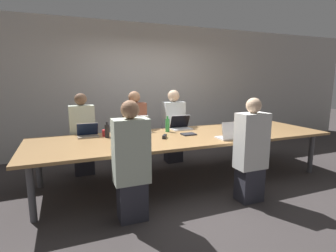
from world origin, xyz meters
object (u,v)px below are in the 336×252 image
Objects in this scene: laptop_far_left at (88,133)px; laptop_near_midright at (230,134)px; laptop_near_left at (126,145)px; laptop_far_midleft at (139,127)px; bottle_far_left at (107,131)px; person_near_left at (131,164)px; person_far_center at (173,127)px; stapler at (165,137)px; bottle_far_center at (167,125)px; person_near_midright at (251,152)px; person_far_midleft at (135,130)px; person_far_left at (83,136)px; cup_far_left at (105,133)px; laptop_far_center at (181,125)px.

laptop_near_midright is (1.94, -0.95, 0.01)m from laptop_far_left.
laptop_near_left is at bearing -70.20° from laptop_far_left.
laptop_far_midleft is at bearing 4.19° from laptop_far_left.
laptop_near_left is (0.09, -0.83, -0.03)m from bottle_far_left.
person_far_center is at bearing -125.33° from person_near_left.
laptop_near_left reaches higher than stapler.
person_far_center reaches higher than bottle_far_center.
person_far_center is at bearing -81.83° from person_near_midright.
laptop_far_midleft is 0.48m from person_far_midleft.
person_far_left reaches higher than person_near_midright.
person_far_center is 5.28× the size of bottle_far_center.
bottle_far_center is (1.02, 0.08, 0.01)m from bottle_far_left.
bottle_far_left is at bearing -86.37° from person_near_left.
laptop_far_midleft is at bearing -42.44° from laptop_near_midright.
person_far_left is 0.57m from cup_far_left.
laptop_far_left is at bearing -163.82° from person_far_center.
laptop_far_left is 2.16m from laptop_near_midright.
person_near_left is at bearing -109.31° from laptop_far_midleft.
laptop_far_left is 0.84m from laptop_far_midleft.
laptop_near_midright reaches higher than laptop_far_left.
person_near_left is 1.87m from laptop_far_center.
person_far_left is 0.97m from laptop_far_midleft.
person_near_midright is at bearing -62.42° from person_far_midleft.
bottle_far_left is at bearing -158.09° from laptop_far_midleft.
bottle_far_center is at bearing -157.43° from laptop_far_center.
laptop_far_left is 0.23× the size of person_near_left.
cup_far_left is 0.30× the size of laptop_far_midleft.
person_far_midleft is at bearing 123.75° from bottle_far_center.
laptop_near_left is 0.24× the size of person_far_midleft.
laptop_near_midright is at bearing -27.86° from cup_far_left.
person_far_midleft is 1.81m from laptop_near_midright.
person_near_left is 4.13× the size of laptop_far_midleft.
person_far_center is (1.38, 0.53, -0.09)m from cup_far_left.
laptop_far_midleft is (0.48, 1.06, 0.00)m from laptop_near_left.
person_near_midright is at bearing 176.03° from person_near_left.
laptop_near_left is 0.24× the size of person_near_midright.
person_far_left is 1.00× the size of person_near_left.
laptop_near_midright is at bearing -70.44° from laptop_far_center.
person_far_left is 4.13× the size of laptop_far_midleft.
bottle_far_left is at bearing -154.86° from person_far_center.
bottle_far_center is 0.81× the size of laptop_near_midright.
laptop_far_left is 1.32× the size of bottle_far_left.
laptop_near_left reaches higher than laptop_far_center.
person_near_midright is 9.15× the size of stapler.
person_far_left is 4.17× the size of laptop_near_left.
laptop_far_left is at bearing -178.58° from laptop_far_center.
cup_far_left is at bearing -83.53° from laptop_near_left.
stapler is (0.22, -0.59, -0.05)m from laptop_far_midleft.
person_far_midleft reaches higher than cup_far_left.
person_near_left is 9.20× the size of stapler.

